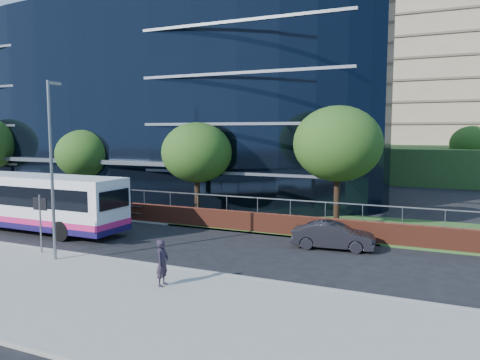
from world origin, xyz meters
The scene contains 14 objects.
ground centered at (0.00, 0.00, 0.00)m, with size 200.00×200.00×0.00m, color black.
far_forecourt centered at (-6.00, 11.00, 0.05)m, with size 50.00×8.00×0.10m, color gray.
glass_office centered at (-4.00, 20.85, 8.00)m, with size 44.00×23.10×16.00m.
retaining_wall centered at (20.00, 7.30, 0.61)m, with size 34.00×0.40×2.11m.
guard_railings centered at (-8.00, 7.00, 0.82)m, with size 24.00×0.05×1.10m.
street_sign centered at (4.50, -1.59, 2.15)m, with size 0.85×0.09×2.80m.
tree_far_b centered at (-3.00, 9.50, 4.21)m, with size 4.29×4.29×6.05m.
tree_far_c centered at (7.00, 9.00, 4.54)m, with size 4.62×4.62×6.51m.
tree_far_d centered at (16.00, 10.00, 5.19)m, with size 5.28×5.28×7.44m.
tree_dist_e centered at (24.00, 40.00, 4.54)m, with size 4.62×4.62×6.51m.
streetlight_east centered at (6.00, -2.17, 4.44)m, with size 0.15×0.77×8.00m.
city_bus centered at (-0.31, 2.29, 1.77)m, with size 12.35×2.88×3.34m.
parked_car centered at (16.90, 5.48, 0.68)m, with size 1.43×4.11×1.35m, color black.
pedestrian centered at (12.49, -3.21, 1.03)m, with size 0.64×0.42×1.76m, color #241C2B.
Camera 1 is at (22.26, -17.54, 5.94)m, focal length 35.00 mm.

